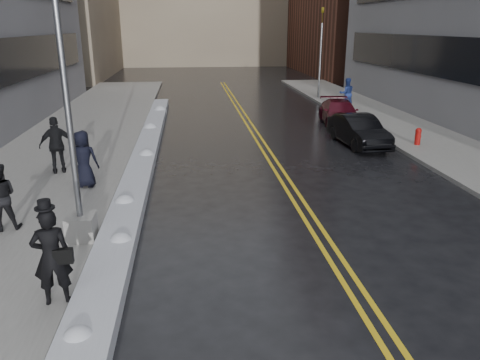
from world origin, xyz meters
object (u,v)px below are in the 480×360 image
object	(u,v)px
pedestrian_b	(0,197)
pedestrian_east	(347,94)
pedestrian_d	(57,145)
car_black	(359,131)
fire_hydrant	(418,135)
traffic_signal	(321,50)
pedestrian_fedora	(51,257)
pedestrian_c	(83,159)
lamppost	(71,142)
car_maroon	(339,113)

from	to	relation	value
pedestrian_b	pedestrian_east	size ratio (longest dim) A/B	0.92
pedestrian_d	car_black	world-z (taller)	pedestrian_d
fire_hydrant	pedestrian_b	world-z (taller)	pedestrian_b
traffic_signal	pedestrian_fedora	bearing A→B (deg)	-115.34
pedestrian_c	pedestrian_fedora	bearing A→B (deg)	102.83
lamppost	pedestrian_east	distance (m)	21.03
pedestrian_b	fire_hydrant	bearing A→B (deg)	-168.11
pedestrian_d	car_maroon	size ratio (longest dim) A/B	0.45
traffic_signal	pedestrian_east	size ratio (longest dim) A/B	3.23
fire_hydrant	pedestrian_b	size ratio (longest dim) A/B	0.43
pedestrian_c	car_black	xyz separation A→B (m)	(10.61, 4.78, -0.39)
lamppost	traffic_signal	bearing A→B (deg)	61.79
fire_hydrant	car_black	bearing A→B (deg)	163.79
pedestrian_b	pedestrian_d	size ratio (longest dim) A/B	0.87
car_black	car_maroon	world-z (taller)	car_black
traffic_signal	car_maroon	distance (m)	9.34
pedestrian_fedora	pedestrian_east	size ratio (longest dim) A/B	0.99
traffic_signal	pedestrian_b	xyz separation A→B (m)	(-13.86, -21.20, -2.40)
traffic_signal	pedestrian_east	bearing A→B (deg)	-85.70
pedestrian_east	car_maroon	xyz separation A→B (m)	(-1.66, -3.91, -0.45)
pedestrian_east	car_maroon	bearing A→B (deg)	69.59
car_maroon	pedestrian_east	bearing A→B (deg)	74.72
traffic_signal	lamppost	bearing A→B (deg)	-118.21
lamppost	pedestrian_fedora	size ratio (longest dim) A/B	4.13
pedestrian_b	car_maroon	size ratio (longest dim) A/B	0.39
pedestrian_east	car_black	distance (m)	8.70
pedestrian_b	car_maroon	bearing A→B (deg)	-150.17
pedestrian_b	pedestrian_c	distance (m)	3.40
pedestrian_b	car_maroon	distance (m)	17.64
pedestrian_d	pedestrian_fedora	bearing A→B (deg)	87.09
pedestrian_fedora	pedestrian_b	world-z (taller)	pedestrian_fedora
lamppost	pedestrian_fedora	distance (m)	3.08
car_black	pedestrian_east	bearing A→B (deg)	70.44
traffic_signal	car_black	size ratio (longest dim) A/B	1.49
pedestrian_b	car_maroon	xyz separation A→B (m)	(12.56, 12.38, -0.37)
pedestrian_c	car_maroon	world-z (taller)	pedestrian_c
pedestrian_c	pedestrian_d	size ratio (longest dim) A/B	0.92
fire_hydrant	pedestrian_d	xyz separation A→B (m)	(-14.17, -2.46, 0.58)
pedestrian_b	pedestrian_d	xyz separation A→B (m)	(0.18, 4.74, 0.12)
pedestrian_fedora	pedestrian_east	distance (m)	23.19
lamppost	pedestrian_d	distance (m)	6.01
pedestrian_c	pedestrian_east	size ratio (longest dim) A/B	0.97
pedestrian_d	pedestrian_b	bearing A→B (deg)	71.41
fire_hydrant	car_maroon	distance (m)	5.48
pedestrian_b	pedestrian_d	world-z (taller)	pedestrian_d
car_maroon	pedestrian_fedora	bearing A→B (deg)	-115.49
lamppost	traffic_signal	size ratio (longest dim) A/B	1.27
fire_hydrant	pedestrian_d	distance (m)	14.40
fire_hydrant	car_maroon	size ratio (longest dim) A/B	0.17
traffic_signal	car_maroon	size ratio (longest dim) A/B	1.38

